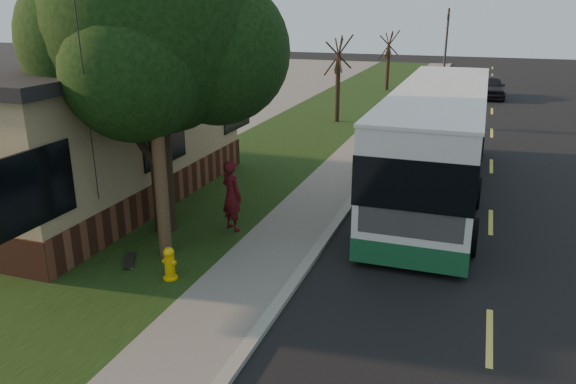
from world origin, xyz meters
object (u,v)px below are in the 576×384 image
(utility_pole, at_px, (151,60))
(transit_bus, at_px, (437,138))
(dumpster, at_px, (151,152))
(fire_hydrant, at_px, (170,263))
(leafy_tree, at_px, (156,30))
(bare_tree_far, at_px, (388,61))
(distant_car, at_px, (490,87))
(skateboarder, at_px, (232,195))
(skateboard_main, at_px, (129,260))
(bare_tree_near, at_px, (338,80))
(traffic_signal, at_px, (446,42))

(utility_pole, bearing_deg, transit_bus, 52.06)
(dumpster, bearing_deg, fire_hydrant, -55.40)
(utility_pole, bearing_deg, leafy_tree, 117.60)
(dumpster, bearing_deg, utility_pole, -55.52)
(bare_tree_far, bearing_deg, distant_car, -7.88)
(skateboarder, distance_m, dumpster, 6.87)
(bare_tree_far, distance_m, skateboard_main, 29.69)
(fire_hydrant, bearing_deg, leafy_tree, 120.67)
(fire_hydrant, bearing_deg, skateboarder, 88.12)
(fire_hydrant, height_order, skateboard_main, fire_hydrant)
(bare_tree_near, height_order, skateboard_main, bare_tree_near)
(bare_tree_near, relative_size, dumpster, 2.63)
(fire_hydrant, height_order, utility_pole, utility_pole)
(traffic_signal, distance_m, dumpster, 27.90)
(transit_bus, xyz_separation_m, skateboarder, (-4.73, -5.05, -0.77))
(fire_hydrant, bearing_deg, dumpster, 124.60)
(bare_tree_near, bearing_deg, fire_hydrant, -87.14)
(bare_tree_near, relative_size, bare_tree_far, 1.07)
(distant_car, bearing_deg, traffic_signal, 119.82)
(traffic_signal, height_order, skateboarder, traffic_signal)
(fire_hydrant, distance_m, bare_tree_far, 30.04)
(leafy_tree, distance_m, traffic_signal, 31.76)
(leafy_tree, bearing_deg, bare_tree_near, 87.50)
(bare_tree_near, bearing_deg, dumpster, -111.98)
(fire_hydrant, relative_size, traffic_signal, 0.13)
(utility_pole, xyz_separation_m, transit_bus, (5.53, 7.10, -2.84))
(leafy_tree, xyz_separation_m, transit_bus, (6.40, 5.44, -3.38))
(skateboarder, height_order, skateboard_main, skateboarder)
(fire_hydrant, relative_size, transit_bus, 0.06)
(skateboarder, bearing_deg, leafy_tree, 41.44)
(dumpster, bearing_deg, bare_tree_far, 78.09)
(skateboard_main, height_order, dumpster, dumpster)
(bare_tree_near, relative_size, traffic_signal, 0.78)
(skateboarder, bearing_deg, traffic_signal, -67.46)
(transit_bus, xyz_separation_m, skateboard_main, (-6.13, -7.71, -1.66))
(traffic_signal, bearing_deg, utility_pole, -96.58)
(fire_hydrant, relative_size, bare_tree_near, 0.17)
(bare_tree_near, height_order, traffic_signal, traffic_signal)
(transit_bus, relative_size, skateboard_main, 14.86)
(bare_tree_near, distance_m, skateboard_main, 17.74)
(traffic_signal, height_order, skateboard_main, traffic_signal)
(utility_pole, bearing_deg, bare_tree_far, 89.40)
(utility_pole, xyz_separation_m, bare_tree_far, (0.31, 29.01, -2.63))
(transit_bus, bearing_deg, traffic_signal, 93.82)
(utility_pole, relative_size, leafy_tree, 1.16)
(leafy_tree, xyz_separation_m, distant_car, (7.98, 26.41, -4.46))
(fire_hydrant, distance_m, utility_pole, 4.37)
(skateboard_main, bearing_deg, dumpster, 118.50)
(utility_pole, relative_size, bare_tree_far, 2.25)
(fire_hydrant, bearing_deg, bare_tree_near, 92.86)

